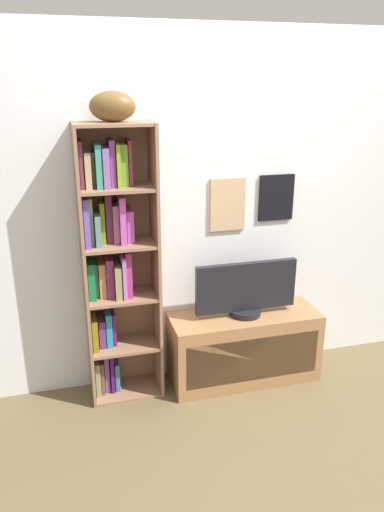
% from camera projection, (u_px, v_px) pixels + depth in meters
% --- Properties ---
extents(ground, '(5.20, 5.20, 0.04)m').
position_uv_depth(ground, '(275.00, 471.00, 2.78)').
color(ground, brown).
extents(back_wall, '(4.80, 0.08, 2.41)m').
position_uv_depth(back_wall, '(218.00, 213.00, 3.40)').
color(back_wall, silver).
rests_on(back_wall, ground).
extents(bookshelf, '(0.48, 0.29, 1.84)m').
position_uv_depth(bookshelf, '(113.00, 261.00, 3.16)').
color(bookshelf, '#8A634A').
rests_on(bookshelf, ground).
extents(football, '(0.30, 0.23, 0.17)m').
position_uv_depth(football, '(112.00, 106.00, 2.82)').
color(football, brown).
rests_on(football, bookshelf).
extents(tv_stand, '(1.06, 0.38, 0.51)m').
position_uv_depth(tv_stand, '(244.00, 346.00, 3.54)').
color(tv_stand, '#95673F').
rests_on(tv_stand, ground).
extents(television, '(0.72, 0.22, 0.39)m').
position_uv_depth(television, '(246.00, 290.00, 3.40)').
color(television, black).
rests_on(television, tv_stand).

